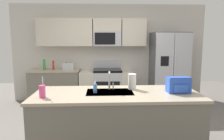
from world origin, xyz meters
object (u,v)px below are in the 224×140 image
at_px(drink_cup_pink, 42,91).
at_px(soap_dispenser, 95,88).
at_px(bottle_green, 44,64).
at_px(paper_towel_roll, 132,82).
at_px(toaster, 68,66).
at_px(pepper_mill, 53,65).
at_px(range_oven, 106,86).
at_px(refrigerator, 169,68).
at_px(sink_faucet, 110,79).
at_px(backpack, 178,85).

xyz_separation_m(drink_cup_pink, soap_dispenser, (0.69, 0.21, -0.01)).
bearing_deg(bottle_green, soap_dispenser, -60.44).
bearing_deg(paper_towel_roll, toaster, 120.95).
xyz_separation_m(pepper_mill, paper_towel_roll, (1.71, -2.25, 0.00)).
distance_m(range_oven, refrigerator, 1.71).
distance_m(refrigerator, drink_cup_pink, 3.63).
xyz_separation_m(bottle_green, soap_dispenser, (1.37, -2.41, -0.07)).
height_order(refrigerator, soap_dispenser, refrigerator).
bearing_deg(refrigerator, pepper_mill, 178.67).
relative_size(bottle_green, sink_faucet, 0.97).
distance_m(bottle_green, soap_dispenser, 2.77).
xyz_separation_m(range_oven, drink_cup_pink, (-0.90, -2.67, 0.54)).
bearing_deg(backpack, soap_dispenser, 178.26).
relative_size(pepper_mill, bottle_green, 0.85).
relative_size(range_oven, paper_towel_roll, 5.67).
height_order(range_oven, bottle_green, bottle_green).
bearing_deg(backpack, range_oven, 111.92).
relative_size(refrigerator, sink_faucet, 6.56).
distance_m(refrigerator, toaster, 2.60).
xyz_separation_m(refrigerator, bottle_green, (-3.21, 0.03, 0.11)).
xyz_separation_m(pepper_mill, drink_cup_pink, (0.46, -2.66, -0.03)).
xyz_separation_m(drink_cup_pink, paper_towel_roll, (1.26, 0.41, 0.04)).
distance_m(range_oven, soap_dispenser, 2.52).
relative_size(range_oven, pepper_mill, 5.82).
distance_m(toaster, paper_towel_roll, 2.57).
bearing_deg(range_oven, refrigerator, -2.51).
height_order(refrigerator, sink_faucet, refrigerator).
bearing_deg(paper_towel_roll, soap_dispenser, -160.74).
xyz_separation_m(pepper_mill, soap_dispenser, (1.15, -2.45, -0.05)).
height_order(sink_faucet, backpack, sink_faucet).
relative_size(range_oven, toaster, 4.86).
distance_m(range_oven, backpack, 2.74).
xyz_separation_m(bottle_green, drink_cup_pink, (0.67, -2.62, -0.05)).
bearing_deg(range_oven, drink_cup_pink, -108.63).
relative_size(toaster, soap_dispenser, 1.65).
height_order(paper_towel_roll, backpack, paper_towel_roll).
relative_size(refrigerator, soap_dispenser, 10.88).
relative_size(refrigerator, toaster, 6.61).
distance_m(soap_dispenser, paper_towel_roll, 0.60).
distance_m(refrigerator, paper_towel_roll, 2.53).
xyz_separation_m(toaster, paper_towel_roll, (1.32, -2.20, 0.03)).
bearing_deg(soap_dispenser, pepper_mill, 115.11).
height_order(toaster, backpack, backpack).
distance_m(range_oven, paper_towel_roll, 2.36).
bearing_deg(sink_faucet, pepper_mill, 121.07).
bearing_deg(soap_dispenser, drink_cup_pink, -162.86).
xyz_separation_m(refrigerator, paper_towel_roll, (-1.28, -2.18, 0.09)).
bearing_deg(bottle_green, pepper_mill, 11.27).
bearing_deg(toaster, pepper_mill, 172.74).
bearing_deg(paper_towel_roll, refrigerator, 59.59).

